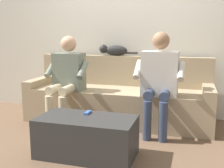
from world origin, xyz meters
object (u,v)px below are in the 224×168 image
Objects in this scene: couch at (118,100)px; coffee_table at (87,137)px; person_left_seated at (159,76)px; remote_blue at (88,113)px; cat_on_backrest at (113,50)px; person_right_seated at (67,75)px.

couch is 1.20m from coffee_table.
person_left_seated reaches higher than remote_blue.
cat_on_backrest reaches higher than coffee_table.
couch is 2.05× the size of person_left_seated.
person_right_seated is at bearing 31.31° from couch.
coffee_table is 0.78× the size of person_left_seated.
cat_on_backrest is at bearing -174.92° from remote_blue.
person_left_seated is at bearing 141.17° from cat_on_backrest.
person_left_seated is (-0.60, -0.86, 0.50)m from coffee_table.
coffee_table is at bearing 15.04° from remote_blue.
person_right_seated is 0.94m from remote_blue.
person_right_seated is at bearing -54.33° from coffee_table.
coffee_table is at bearing 96.00° from cat_on_backrest.
remote_blue is at bearing 49.27° from person_left_seated.
person_right_seated reaches higher than couch.
remote_blue is (0.63, 0.73, -0.30)m from person_left_seated.
couch is at bearing -90.00° from coffee_table.
cat_on_backrest is at bearing -84.00° from coffee_table.
coffee_table is 1.66m from cat_on_backrest.
coffee_table is (0.00, 1.20, -0.10)m from couch.
person_right_seated is 2.05× the size of cat_on_backrest.
coffee_table is 0.82× the size of person_right_seated.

